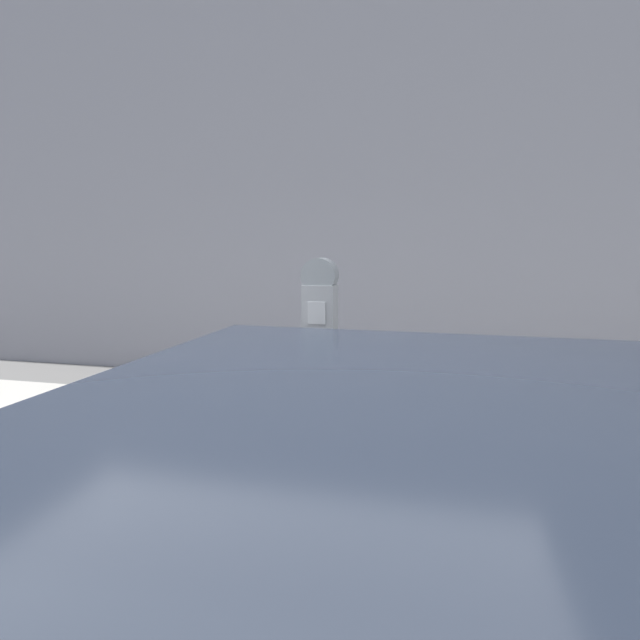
% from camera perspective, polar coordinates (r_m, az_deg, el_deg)
% --- Properties ---
extents(sidewalk, '(24.00, 2.80, 0.14)m').
position_cam_1_polar(sidewalk, '(3.96, 1.80, -16.73)').
color(sidewalk, '#BCB7AD').
rests_on(sidewalk, ground_plane).
extents(building_facade, '(24.00, 0.30, 6.55)m').
position_cam_1_polar(building_facade, '(6.73, 7.32, 21.25)').
color(building_facade, gray).
rests_on(building_facade, ground_plane).
extents(parking_meter, '(0.17, 0.14, 1.55)m').
position_cam_1_polar(parking_meter, '(2.56, -0.00, -4.83)').
color(parking_meter, gray).
rests_on(parking_meter, sidewalk).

